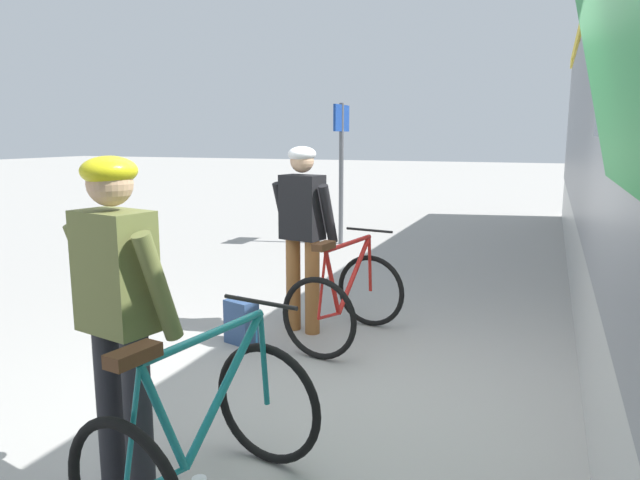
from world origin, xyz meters
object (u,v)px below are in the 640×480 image
(water_bottle_by_the_backpack, at_px, (254,333))
(bicycle_near_teal, at_px, (205,435))
(bicycle_far_red, at_px, (346,299))
(cyclist_near_in_olive, at_px, (118,300))
(cyclist_far_in_dark, at_px, (303,223))
(backpack_on_platform, at_px, (241,322))
(platform_sign_post, at_px, (341,150))

(water_bottle_by_the_backpack, bearing_deg, bicycle_near_teal, -67.91)
(bicycle_near_teal, relative_size, bicycle_far_red, 1.01)
(cyclist_near_in_olive, height_order, cyclist_far_in_dark, same)
(cyclist_near_in_olive, bearing_deg, water_bottle_by_the_backpack, 101.19)
(bicycle_far_red, xyz_separation_m, water_bottle_by_the_backpack, (-0.75, -0.38, -0.30))
(cyclist_near_in_olive, relative_size, water_bottle_by_the_backpack, 8.26)
(bicycle_far_red, relative_size, backpack_on_platform, 2.91)
(cyclist_far_in_dark, relative_size, platform_sign_post, 0.73)
(cyclist_far_in_dark, distance_m, bicycle_far_red, 0.82)
(cyclist_near_in_olive, relative_size, backpack_on_platform, 4.40)
(bicycle_far_red, height_order, backpack_on_platform, bicycle_far_red)
(cyclist_near_in_olive, relative_size, bicycle_far_red, 1.51)
(bicycle_near_teal, distance_m, backpack_on_platform, 2.42)
(cyclist_near_in_olive, height_order, platform_sign_post, platform_sign_post)
(cyclist_near_in_olive, xyz_separation_m, backpack_on_platform, (-0.56, 2.23, -0.85))
(bicycle_far_red, distance_m, water_bottle_by_the_backpack, 0.89)
(cyclist_far_in_dark, height_order, water_bottle_by_the_backpack, cyclist_far_in_dark)
(backpack_on_platform, xyz_separation_m, platform_sign_post, (-0.82, 5.03, 1.42))
(cyclist_near_in_olive, relative_size, platform_sign_post, 0.73)
(bicycle_far_red, distance_m, backpack_on_platform, 0.97)
(cyclist_near_in_olive, relative_size, bicycle_near_teal, 1.50)
(cyclist_far_in_dark, relative_size, backpack_on_platform, 4.40)
(bicycle_far_red, height_order, platform_sign_post, platform_sign_post)
(bicycle_near_teal, relative_size, backpack_on_platform, 2.93)
(platform_sign_post, bearing_deg, backpack_on_platform, -80.76)
(backpack_on_platform, xyz_separation_m, water_bottle_by_the_backpack, (0.12, 0.02, -0.09))
(cyclist_far_in_dark, relative_size, bicycle_near_teal, 1.50)
(cyclist_near_in_olive, bearing_deg, backpack_on_platform, 104.19)
(bicycle_near_teal, xyz_separation_m, water_bottle_by_the_backpack, (-0.90, 2.21, -0.30))
(cyclist_far_in_dark, xyz_separation_m, backpack_on_platform, (-0.39, -0.51, -0.85))
(water_bottle_by_the_backpack, height_order, platform_sign_post, platform_sign_post)
(cyclist_far_in_dark, bearing_deg, bicycle_far_red, -14.22)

